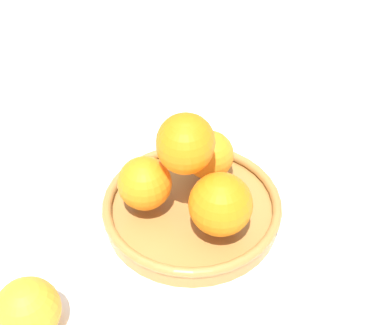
# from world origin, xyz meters

# --- Properties ---
(ground_plane) EXTENTS (4.00, 4.00, 0.00)m
(ground_plane) POSITION_xyz_m (0.00, 0.00, 0.00)
(ground_plane) COLOR white
(fruit_bowl) EXTENTS (0.25, 0.25, 0.03)m
(fruit_bowl) POSITION_xyz_m (0.00, 0.00, 0.02)
(fruit_bowl) COLOR #A57238
(fruit_bowl) RESTS_ON ground_plane
(orange_pile) EXTENTS (0.17, 0.18, 0.14)m
(orange_pile) POSITION_xyz_m (-0.00, -0.00, 0.09)
(orange_pile) COLOR orange
(orange_pile) RESTS_ON fruit_bowl
(stray_orange) EXTENTS (0.07, 0.07, 0.07)m
(stray_orange) POSITION_xyz_m (-0.21, -0.13, 0.04)
(stray_orange) COLOR orange
(stray_orange) RESTS_ON ground_plane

